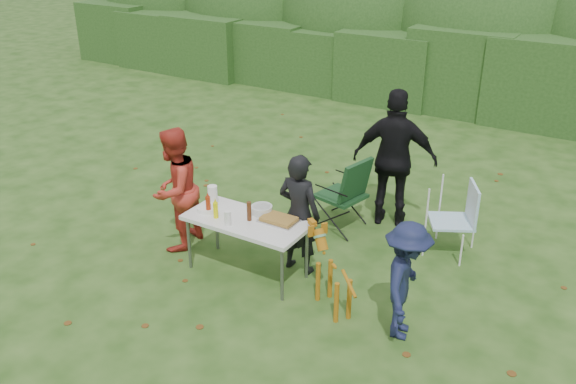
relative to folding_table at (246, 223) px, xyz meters
The scene contains 20 objects.
ground 0.73m from the folding_table, 34.65° to the right, with size 80.00×80.00×0.00m, color #1E4211.
hedge_row 7.87m from the folding_table, 88.59° to the left, with size 22.00×1.40×1.70m, color #23471C.
shrub_backdrop 9.51m from the folding_table, 88.83° to the left, with size 20.00×2.60×3.20m, color #3D6628.
folding_table is the anchor object (origin of this frame).
person_cook 0.65m from the folding_table, 39.62° to the left, with size 0.56×0.37×1.53m, color black.
person_red_jacket 1.18m from the folding_table, behind, with size 0.80×0.62×1.64m, color #B53023.
person_black_puffy 2.40m from the folding_table, 65.57° to the left, with size 1.15×0.48×1.97m, color black.
child 2.09m from the folding_table, ahead, with size 0.85×0.49×1.31m, color #171D3E.
dog 1.29m from the folding_table, ahead, with size 0.90×0.36×0.85m, color #9E6011, non-canonical shape.
camping_chair 1.76m from the folding_table, 76.43° to the left, with size 0.67×0.67×1.07m, color #173E1D, non-canonical shape.
lawn_chair 2.66m from the folding_table, 42.51° to the left, with size 0.58×0.58×0.98m, color #62B3D5, non-canonical shape.
food_tray 0.40m from the folding_table, 23.41° to the left, with size 0.45×0.30×0.02m, color #B7B7BA.
focaccia_bread 0.41m from the folding_table, 23.41° to the left, with size 0.40×0.26×0.04m, color olive.
mustard_bottle 0.40m from the folding_table, 155.74° to the right, with size 0.06×0.06×0.20m, color #E3E103.
ketchup_bottle 0.52m from the folding_table, 168.50° to the right, with size 0.06×0.06×0.22m, color maroon.
beer_bottle 0.18m from the folding_table, ahead, with size 0.06×0.06×0.24m, color #47230F.
paper_towel_roll 0.62m from the folding_table, 169.44° to the left, with size 0.12×0.12×0.26m, color white.
cup_stack 0.29m from the folding_table, 113.87° to the right, with size 0.08×0.08×0.18m, color white.
pasta_bowl 0.26m from the folding_table, 72.99° to the left, with size 0.26×0.26×0.10m, color silver.
plate_stack 0.55m from the folding_table, behind, with size 0.24×0.24×0.05m, color white.
Camera 1 is at (3.60, -5.11, 4.10)m, focal length 38.00 mm.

